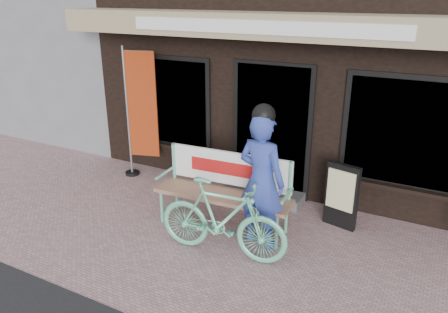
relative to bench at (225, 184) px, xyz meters
The scene contains 7 objects.
ground 0.96m from the bench, 76.78° to the right, with size 70.00×70.00×0.00m, color #AE8487.
storefront 4.87m from the bench, 87.77° to the left, with size 7.00×6.77×6.00m.
bench is the anchor object (origin of this frame).
person 0.77m from the bench, 21.13° to the right, with size 0.73×0.55×1.93m.
bicycle 0.82m from the bench, 65.29° to the right, with size 0.49×1.72×1.03m, color #61BE96.
nobori_red 2.41m from the bench, 157.75° to the left, with size 0.70×0.34×2.35m.
menu_stand 1.65m from the bench, 25.08° to the left, with size 0.49×0.20×0.96m.
Camera 1 is at (2.47, -4.31, 3.19)m, focal length 35.00 mm.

